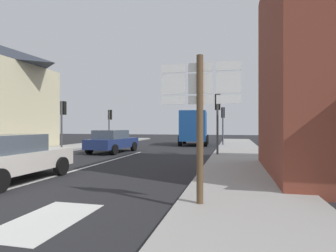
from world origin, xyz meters
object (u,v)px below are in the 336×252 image
(sedan_near, at_px, (9,157))
(sedan_far, at_px, (112,141))
(route_sign_post, at_px, (200,113))
(traffic_light_far_right, at_px, (223,117))
(traffic_light_near_right, at_px, (218,110))
(traffic_light_far_left, at_px, (110,119))
(traffic_light_near_left, at_px, (63,114))
(delivery_truck, at_px, (194,127))

(sedan_near, relative_size, sedan_far, 0.97)
(route_sign_post, xyz_separation_m, traffic_light_far_right, (-0.20, 18.61, 0.48))
(sedan_far, height_order, traffic_light_far_right, traffic_light_far_right)
(traffic_light_near_right, height_order, traffic_light_far_left, traffic_light_near_right)
(sedan_near, bearing_deg, traffic_light_far_right, 70.91)
(traffic_light_far_left, relative_size, traffic_light_near_left, 0.95)
(sedan_near, height_order, delivery_truck, delivery_truck)
(traffic_light_near_right, bearing_deg, traffic_light_far_left, 143.12)
(sedan_near, bearing_deg, traffic_light_near_right, 55.87)
(traffic_light_near_right, bearing_deg, traffic_light_near_left, 177.37)
(traffic_light_near_right, relative_size, traffic_light_far_right, 1.06)
(sedan_far, bearing_deg, traffic_light_far_right, 48.10)
(sedan_far, bearing_deg, traffic_light_far_left, 116.40)
(delivery_truck, xyz_separation_m, route_sign_post, (2.79, -19.27, 0.35))
(sedan_far, xyz_separation_m, traffic_light_far_right, (6.82, 7.60, 1.72))
(sedan_far, xyz_separation_m, traffic_light_far_left, (-3.44, 6.93, 1.63))
(delivery_truck, height_order, traffic_light_near_left, traffic_light_near_left)
(delivery_truck, distance_m, route_sign_post, 19.47)
(traffic_light_far_left, bearing_deg, sedan_near, -75.22)
(sedan_near, relative_size, traffic_light_near_left, 1.24)
(sedan_near, relative_size, traffic_light_far_right, 1.25)
(traffic_light_near_left, bearing_deg, traffic_light_far_right, 37.61)
(route_sign_post, height_order, traffic_light_near_right, traffic_light_near_right)
(sedan_near, xyz_separation_m, delivery_truck, (3.33, 17.77, 0.89))
(traffic_light_near_left, relative_size, traffic_light_far_right, 1.01)
(traffic_light_far_left, height_order, traffic_light_far_right, traffic_light_far_right)
(sedan_near, height_order, traffic_light_far_left, traffic_light_far_left)
(traffic_light_far_left, bearing_deg, sedan_far, -63.60)
(route_sign_post, xyz_separation_m, traffic_light_near_right, (-0.20, 10.23, 0.63))
(route_sign_post, bearing_deg, delivery_truck, 98.25)
(traffic_light_near_right, bearing_deg, route_sign_post, -88.89)
(traffic_light_near_left, xyz_separation_m, traffic_light_far_right, (10.26, 7.91, -0.03))
(route_sign_post, distance_m, traffic_light_far_right, 18.62)
(traffic_light_near_left, bearing_deg, sedan_near, -64.78)
(traffic_light_near_right, height_order, traffic_light_far_right, traffic_light_near_right)
(sedan_near, bearing_deg, traffic_light_near_left, 115.22)
(delivery_truck, xyz_separation_m, traffic_light_far_left, (-7.67, -1.33, 0.74))
(delivery_truck, height_order, traffic_light_far_right, traffic_light_far_right)
(sedan_near, xyz_separation_m, traffic_light_near_left, (-4.34, 9.21, 1.76))
(sedan_far, relative_size, delivery_truck, 0.85)
(sedan_near, height_order, traffic_light_near_left, traffic_light_near_left)
(traffic_light_far_right, bearing_deg, delivery_truck, 165.79)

